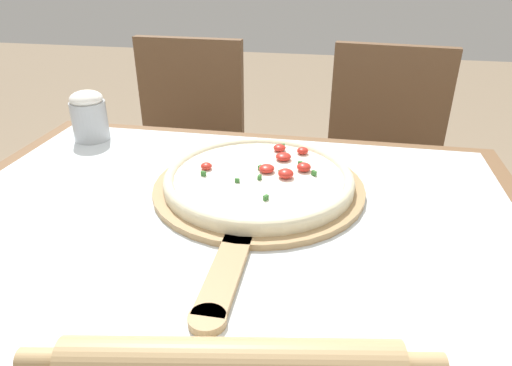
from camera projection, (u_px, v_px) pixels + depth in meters
name	position (u px, v px, depth m)	size (l,w,h in m)	color
dining_table	(227.00, 272.00, 0.86)	(1.11, 0.84, 0.73)	brown
towel_cloth	(225.00, 217.00, 0.81)	(1.03, 0.76, 0.00)	silver
pizza_peel	(257.00, 191.00, 0.87)	(0.41, 0.59, 0.01)	tan
pizza	(259.00, 178.00, 0.88)	(0.37, 0.37, 0.04)	beige
rolling_pin	(231.00, 362.00, 0.49)	(0.45, 0.11, 0.05)	tan
chair_left	(186.00, 150.00, 1.62)	(0.41, 0.41, 0.88)	brown
chair_right	(381.00, 165.00, 1.51)	(0.44, 0.44, 0.88)	brown
flour_cup	(89.00, 115.00, 1.10)	(0.08, 0.08, 0.12)	#B2B7BC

